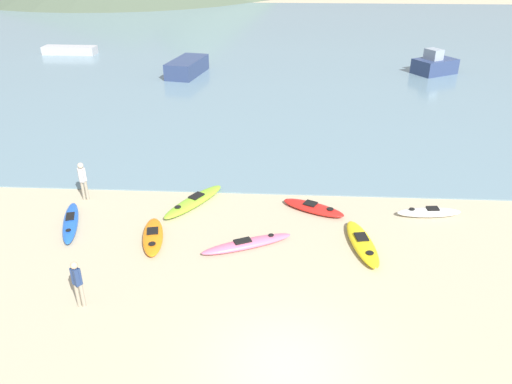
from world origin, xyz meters
The scene contains 14 objects.
ground_plane centered at (0.00, 0.00, 0.00)m, with size 400.00×400.00×0.00m, color tan.
bay_water centered at (0.00, 44.89, 0.03)m, with size 160.00×70.00×0.06m, color slate.
kayak_on_sand_0 centered at (1.03, 8.51, 0.15)m, with size 2.77×1.94×0.35m.
kayak_on_sand_1 centered at (-4.02, 8.75, 0.17)m, with size 2.48×3.43×0.38m.
kayak_on_sand_2 centered at (2.71, 5.91, 0.16)m, with size 1.29×3.25×0.37m.
kayak_on_sand_3 centered at (-8.59, 6.75, 0.16)m, with size 1.53×3.26×0.37m.
kayak_on_sand_4 centered at (5.73, 8.37, 0.17)m, with size 2.67×0.86×0.38m.
kayak_on_sand_5 centered at (-1.52, 5.64, 0.15)m, with size 3.41×1.98×0.35m.
kayak_on_sand_6 centered at (-5.10, 5.94, 0.15)m, with size 1.31×2.80×0.34m.
person_near_foreground centered at (-6.39, 2.07, 0.94)m, with size 0.33×0.29×1.64m.
person_near_waterline centered at (-8.79, 8.95, 1.00)m, with size 0.35×0.26×1.74m.
moored_boat_0 centered at (11.95, 32.19, 0.76)m, with size 3.92×3.53×2.01m.
moored_boat_1 centered at (-8.27, 30.64, 0.68)m, with size 2.95×5.10×1.25m.
moored_boat_2 centered at (-20.96, 37.82, 0.43)m, with size 5.03×1.56×0.74m.
Camera 1 is at (-0.30, -9.72, 10.24)m, focal length 35.00 mm.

